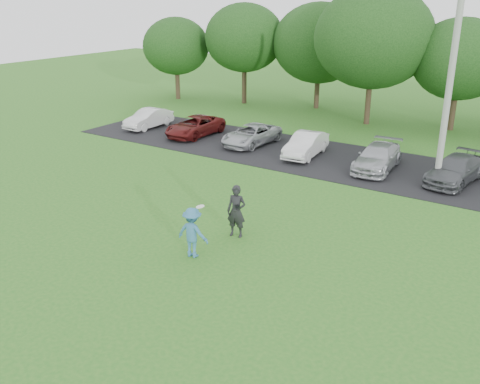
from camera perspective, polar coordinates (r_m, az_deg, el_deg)
name	(u,v)px	position (r m, az deg, el deg)	size (l,w,h in m)	color
ground	(180,261)	(17.52, -6.38, -7.36)	(100.00, 100.00, 0.00)	#286F1F
parking_lot	(342,161)	(27.95, 10.83, 3.26)	(32.00, 6.50, 0.03)	black
utility_pole	(450,80)	(24.60, 21.52, 11.03)	(0.28, 0.28, 9.34)	#A3A39E
frisbee_player	(193,232)	(17.44, -5.08, -4.32)	(1.16, 0.75, 1.85)	teal
camera_bystander	(236,211)	(18.75, -0.39, -2.07)	(0.77, 0.58, 1.90)	black
parked_cars	(342,150)	(27.68, 10.84, 4.37)	(27.99, 4.62, 1.22)	silver
tree_row	(435,49)	(35.71, 20.08, 14.17)	(42.39, 9.85, 8.64)	#38281C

